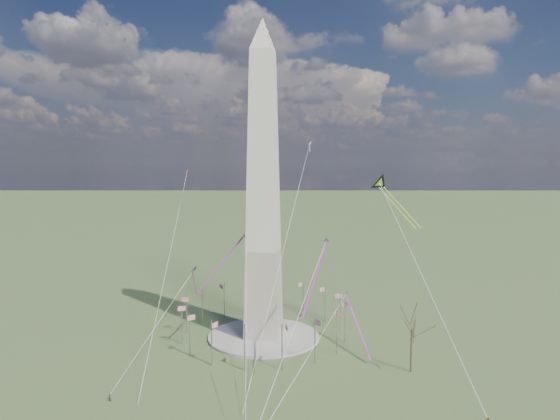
% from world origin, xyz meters
% --- Properties ---
extents(ground, '(2000.00, 2000.00, 0.00)m').
position_xyz_m(ground, '(0.00, 0.00, 0.00)').
color(ground, '#3E552A').
rests_on(ground, ground).
extents(plaza, '(36.00, 36.00, 0.80)m').
position_xyz_m(plaza, '(0.00, 0.00, 0.40)').
color(plaza, '#B0ACA1').
rests_on(plaza, ground).
extents(washington_monument, '(15.56, 15.56, 100.00)m').
position_xyz_m(washington_monument, '(0.00, 0.00, 47.95)').
color(washington_monument, '#BEAD9F').
rests_on(washington_monument, plaza).
extents(flagpole_ring, '(54.40, 54.40, 13.00)m').
position_xyz_m(flagpole_ring, '(-0.00, -0.00, 7.27)').
color(flagpole_ring, '#AFB2B6').
rests_on(flagpole_ring, ground).
extents(tree_near, '(10.26, 10.26, 17.95)m').
position_xyz_m(tree_near, '(44.58, -19.29, 12.80)').
color(tree_near, '#4E432F').
rests_on(tree_near, ground).
extents(person_west, '(0.84, 0.68, 1.64)m').
position_xyz_m(person_west, '(-27.63, -48.25, 0.82)').
color(person_west, gray).
rests_on(person_west, ground).
extents(kite_delta_black, '(16.33, 18.11, 16.40)m').
position_xyz_m(kite_delta_black, '(37.13, 13.73, 48.93)').
color(kite_delta_black, black).
rests_on(kite_delta_black, ground).
extents(kite_diamond_purple, '(2.26, 3.28, 9.96)m').
position_xyz_m(kite_diamond_purple, '(-25.96, 7.59, 18.82)').
color(kite_diamond_purple, navy).
rests_on(kite_diamond_purple, ground).
extents(kite_streamer_left, '(5.37, 24.02, 16.57)m').
position_xyz_m(kite_streamer_left, '(19.70, -21.94, 29.20)').
color(kite_streamer_left, '#F9272F').
rests_on(kite_streamer_left, ground).
extents(kite_streamer_mid, '(10.50, 21.64, 15.83)m').
position_xyz_m(kite_streamer_mid, '(-9.23, -4.59, 29.25)').
color(kite_streamer_mid, '#F9272F').
rests_on(kite_streamer_mid, ground).
extents(kite_streamer_right, '(8.94, 20.11, 14.51)m').
position_xyz_m(kite_streamer_right, '(28.98, -3.90, 10.02)').
color(kite_streamer_right, '#F9272F').
rests_on(kite_streamer_right, ground).
extents(kite_small_red, '(1.07, 1.70, 3.86)m').
position_xyz_m(kite_small_red, '(-39.57, 39.98, 52.66)').
color(kite_small_red, red).
rests_on(kite_small_red, ground).
extents(kite_small_white, '(1.50, 1.35, 4.11)m').
position_xyz_m(kite_small_white, '(10.49, 38.33, 63.41)').
color(kite_small_white, white).
rests_on(kite_small_white, ground).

